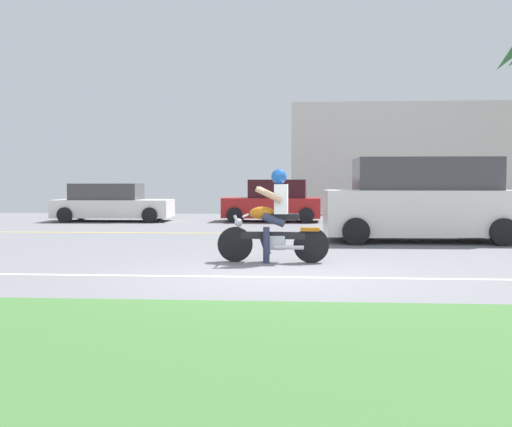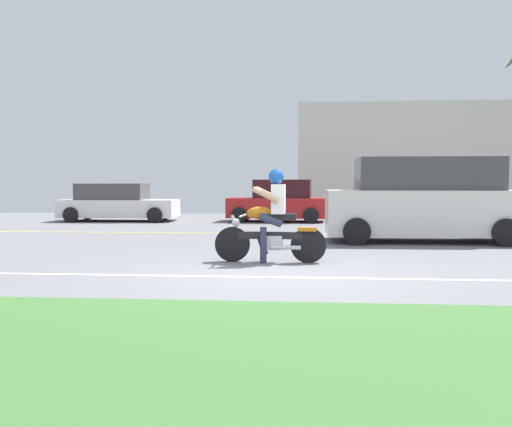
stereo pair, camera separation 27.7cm
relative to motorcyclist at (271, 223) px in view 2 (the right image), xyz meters
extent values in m
cube|color=slate|center=(0.08, 1.38, -0.74)|extent=(56.00, 30.00, 0.04)
cube|color=#3D6B33|center=(0.08, -5.72, -0.69)|extent=(56.00, 3.80, 0.06)
cube|color=silver|center=(0.08, -1.71, -0.72)|extent=(50.40, 0.12, 0.01)
cube|color=yellow|center=(0.08, 5.99, -0.72)|extent=(50.40, 0.12, 0.01)
cylinder|color=black|center=(-0.72, 0.03, -0.40)|extent=(0.65, 0.12, 0.64)
cylinder|color=black|center=(0.68, -0.02, -0.40)|extent=(0.65, 0.12, 0.64)
cylinder|color=#B7BAC1|center=(-0.61, 0.03, -0.13)|extent=(0.29, 0.06, 0.56)
cube|color=black|center=(-0.02, 0.00, -0.23)|extent=(1.18, 0.15, 0.13)
cube|color=#B7BAC1|center=(0.04, 0.00, -0.36)|extent=(0.35, 0.23, 0.26)
ellipsoid|color=#B76614|center=(-0.21, 0.01, 0.18)|extent=(0.47, 0.26, 0.24)
cube|color=black|center=(0.20, 0.00, 0.12)|extent=(0.52, 0.26, 0.11)
cube|color=#B76614|center=(0.66, -0.02, -0.11)|extent=(0.35, 0.19, 0.06)
cylinder|color=#B7BAC1|center=(-0.52, 0.02, 0.13)|extent=(0.06, 0.67, 0.04)
sphere|color=#B7BAC1|center=(-0.65, 0.03, 0.00)|extent=(0.15, 0.15, 0.15)
cylinder|color=#B7BAC1|center=(0.28, -0.14, -0.43)|extent=(0.54, 0.10, 0.08)
cube|color=white|center=(0.13, 0.00, 0.44)|extent=(0.25, 0.35, 0.54)
sphere|color=#194C9E|center=(0.09, 0.00, 0.85)|extent=(0.28, 0.28, 0.28)
cylinder|color=#2D334C|center=(0.01, 0.11, 0.06)|extent=(0.44, 0.16, 0.27)
cylinder|color=#2D334C|center=(0.00, -0.10, 0.06)|extent=(0.44, 0.16, 0.27)
cylinder|color=#2D334C|center=(-0.13, -0.14, -0.39)|extent=(0.12, 0.12, 0.66)
cylinder|color=#2D334C|center=(-0.16, 0.14, -0.43)|extent=(0.22, 0.13, 0.36)
cylinder|color=tan|center=(-0.07, 0.22, 0.52)|extent=(0.49, 0.12, 0.30)
cylinder|color=tan|center=(-0.09, -0.21, 0.52)|extent=(0.49, 0.12, 0.30)
cube|color=white|center=(3.48, 4.08, 0.00)|extent=(4.71, 1.96, 1.10)
cube|color=#444346|center=(3.57, 4.08, 0.95)|extent=(3.40, 1.68, 0.79)
cylinder|color=black|center=(5.15, 5.05, -0.40)|extent=(0.64, 0.23, 0.64)
cylinder|color=black|center=(1.78, 5.00, -0.40)|extent=(0.64, 0.23, 0.64)
cylinder|color=black|center=(5.18, 3.16, -0.40)|extent=(0.64, 0.23, 0.64)
cylinder|color=black|center=(1.80, 3.11, -0.40)|extent=(0.64, 0.23, 0.64)
cube|color=white|center=(-6.44, 10.96, -0.24)|extent=(4.36, 1.86, 0.66)
cube|color=#444346|center=(-6.69, 10.95, 0.39)|extent=(2.54, 1.57, 0.61)
cylinder|color=black|center=(-7.96, 10.04, -0.44)|extent=(0.56, 0.19, 0.56)
cylinder|color=black|center=(-4.86, 10.13, -0.44)|extent=(0.56, 0.19, 0.56)
cylinder|color=black|center=(-8.01, 11.79, -0.44)|extent=(0.56, 0.19, 0.56)
cylinder|color=black|center=(-4.91, 11.88, -0.44)|extent=(0.56, 0.19, 0.56)
cube|color=#AD1E1E|center=(-0.49, 11.23, -0.20)|extent=(3.69, 1.85, 0.73)
cube|color=#351116|center=(-0.27, 11.22, 0.50)|extent=(2.16, 1.54, 0.68)
cylinder|color=black|center=(0.85, 12.01, -0.44)|extent=(0.57, 0.21, 0.56)
cylinder|color=black|center=(-1.75, 12.13, -0.44)|extent=(0.57, 0.21, 0.56)
cylinder|color=black|center=(0.77, 10.33, -0.44)|extent=(0.57, 0.21, 0.56)
cylinder|color=black|center=(-1.82, 10.45, -0.44)|extent=(0.57, 0.21, 0.56)
cube|color=beige|center=(7.14, 19.38, 1.91)|extent=(13.92, 4.00, 5.26)
camera|label=1|loc=(0.40, -10.70, 0.74)|focal=41.24mm
camera|label=2|loc=(0.67, -10.67, 0.74)|focal=41.24mm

